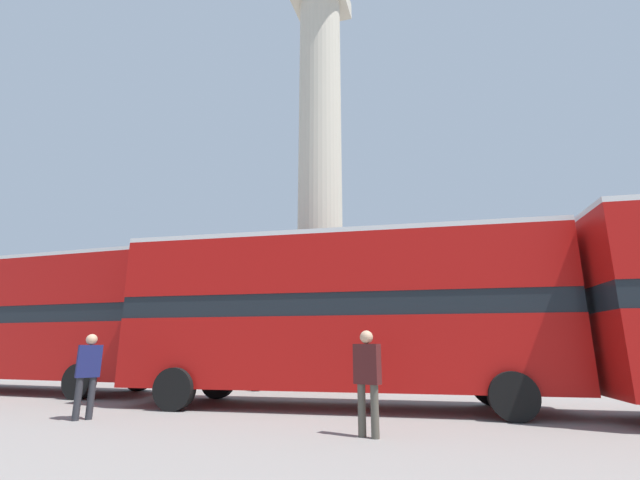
{
  "coord_description": "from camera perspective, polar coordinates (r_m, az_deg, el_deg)",
  "views": [
    {
      "loc": [
        5.21,
        -17.43,
        1.52
      ],
      "look_at": [
        0.0,
        0.0,
        6.01
      ],
      "focal_mm": 24.0,
      "sensor_mm": 36.0,
      "label": 1
    }
  ],
  "objects": [
    {
      "name": "monument_column",
      "position": [
        19.09,
        0.0,
        3.72
      ],
      "size": [
        5.42,
        5.42,
        20.31
      ],
      "color": "#BCB29E",
      "rests_on": "ground_plane"
    },
    {
      "name": "bus_b",
      "position": [
        18.5,
        -34.29,
        -8.57
      ],
      "size": [
        10.97,
        2.87,
        4.47
      ],
      "rotation": [
        0.0,
        0.0,
        0.0
      ],
      "color": "#A80F0C",
      "rests_on": "ground_plane"
    },
    {
      "name": "ground_plane",
      "position": [
        18.26,
        0.0,
        -18.64
      ],
      "size": [
        200.0,
        200.0,
        0.0
      ],
      "primitive_type": "plane",
      "color": "gray"
    },
    {
      "name": "pedestrian_near_lamp",
      "position": [
        7.88,
        6.33,
        -17.48
      ],
      "size": [
        0.5,
        0.32,
        1.78
      ],
      "rotation": [
        0.0,
        0.0,
        2.83
      ],
      "color": "#4C473D",
      "rests_on": "ground_plane"
    },
    {
      "name": "pedestrian_by_plinth",
      "position": [
        10.81,
        -28.54,
        -15.02
      ],
      "size": [
        0.42,
        0.48,
        1.76
      ],
      "rotation": [
        0.0,
        0.0,
        0.93
      ],
      "color": "#28282D",
      "rests_on": "ground_plane"
    },
    {
      "name": "bus_a",
      "position": [
        11.35,
        2.5,
        -9.46
      ],
      "size": [
        11.12,
        3.56,
        4.32
      ],
      "rotation": [
        0.0,
        0.0,
        0.09
      ],
      "color": "#A80F0C",
      "rests_on": "ground_plane"
    },
    {
      "name": "equestrian_statue",
      "position": [
        23.62,
        27.01,
        -11.68
      ],
      "size": [
        3.36,
        2.89,
        6.02
      ],
      "rotation": [
        0.0,
        0.0,
        0.36
      ],
      "color": "#BCB29E",
      "rests_on": "ground_plane"
    },
    {
      "name": "street_lamp",
      "position": [
        15.67,
        -8.18,
        -7.81
      ],
      "size": [
        0.49,
        0.49,
        5.01
      ],
      "color": "black",
      "rests_on": "ground_plane"
    }
  ]
}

